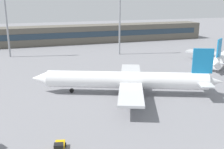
{
  "coord_description": "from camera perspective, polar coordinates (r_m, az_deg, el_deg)",
  "views": [
    {
      "loc": [
        -27.79,
        -26.71,
        23.03
      ],
      "look_at": [
        -5.9,
        40.0,
        3.0
      ],
      "focal_mm": 43.54,
      "sensor_mm": 36.0,
      "label": 1
    }
  ],
  "objects": [
    {
      "name": "floodlight_tower_west",
      "position": [
        114.23,
        -21.41,
        11.89
      ],
      "size": [
        3.2,
        0.8,
        30.08
      ],
      "color": "gray",
      "rests_on": "ground_plane"
    },
    {
      "name": "airplane_near",
      "position": [
        66.33,
        2.78,
        -1.19
      ],
      "size": [
        44.73,
        32.1,
        11.59
      ],
      "color": "white",
      "rests_on": "ground_plane"
    },
    {
      "name": "floodlight_tower_east",
      "position": [
        112.04,
        1.63,
        12.79
      ],
      "size": [
        3.2,
        0.8,
        29.69
      ],
      "color": "gray",
      "rests_on": "ground_plane"
    },
    {
      "name": "terminal_building",
      "position": [
        143.62,
        -6.93,
        8.39
      ],
      "size": [
        137.82,
        12.13,
        9.0
      ],
      "color": "#5B564C",
      "rests_on": "ground_plane"
    },
    {
      "name": "ground_plane",
      "position": [
        75.85,
        4.24,
        -1.8
      ],
      "size": [
        400.0,
        400.0,
        0.0
      ],
      "primitive_type": "plane",
      "color": "gray"
    },
    {
      "name": "baggage_tug_yellow",
      "position": [
        43.99,
        -11.01,
        -14.76
      ],
      "size": [
        2.45,
        3.84,
        1.75
      ],
      "color": "#F2B20C",
      "rests_on": "ground_plane"
    }
  ]
}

